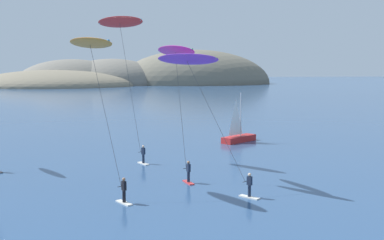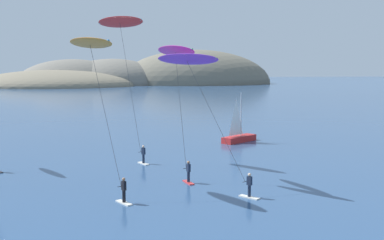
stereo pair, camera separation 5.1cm
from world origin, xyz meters
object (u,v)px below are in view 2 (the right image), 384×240
object	(u,v)px
kitesurfer_orange	(92,52)
kitesurfer_red	(121,31)
kitesurfer_magenta	(176,60)
kitesurfer_purple	(191,68)
sailboat_near	(241,136)

from	to	relation	value
kitesurfer_orange	kitesurfer_red	xyz separation A→B (m)	(2.26, 10.54, 2.14)
kitesurfer_magenta	kitesurfer_purple	world-z (taller)	kitesurfer_magenta
kitesurfer_orange	kitesurfer_magenta	xyz separation A→B (m)	(6.27, 2.71, -0.53)
sailboat_near	kitesurfer_orange	xyz separation A→B (m)	(-16.00, -19.31, 9.21)
sailboat_near	kitesurfer_purple	size ratio (longest dim) A/B	0.58
sailboat_near	kitesurfer_orange	distance (m)	26.72
kitesurfer_magenta	kitesurfer_orange	bearing A→B (deg)	-156.65
sailboat_near	kitesurfer_orange	size ratio (longest dim) A/B	0.52
sailboat_near	kitesurfer_red	size ratio (longest dim) A/B	0.43
sailboat_near	kitesurfer_red	world-z (taller)	kitesurfer_red
kitesurfer_orange	kitesurfer_magenta	bearing A→B (deg)	23.35
kitesurfer_red	kitesurfer_purple	size ratio (longest dim) A/B	1.36
kitesurfer_magenta	kitesurfer_purple	distance (m)	2.49
kitesurfer_red	kitesurfer_magenta	size ratio (longest dim) A/B	1.27
kitesurfer_orange	kitesurfer_purple	bearing A→B (deg)	3.48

